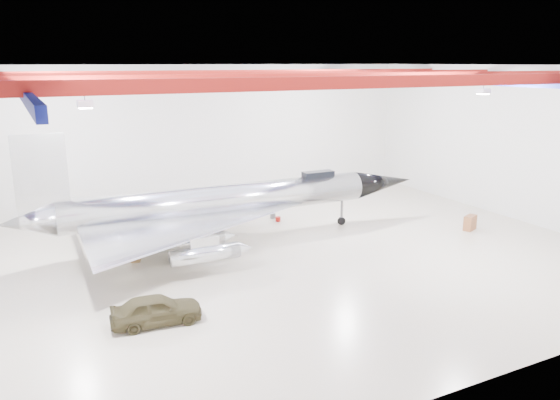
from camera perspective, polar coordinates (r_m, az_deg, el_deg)
floor at (r=32.12m, az=-1.65°, el=-6.16°), size 40.00×40.00×0.00m
wall_back at (r=44.53m, az=-9.98°, el=6.67°), size 40.00×0.00×40.00m
wall_right at (r=42.98m, az=23.33°, el=5.46°), size 0.00×30.00×30.00m
ceiling at (r=30.11m, az=-1.80°, el=13.87°), size 40.00×40.00×0.00m
ceiling_structure at (r=30.12m, az=-1.79°, el=12.58°), size 39.50×29.50×1.08m
jet_aircraft at (r=34.51m, az=-6.08°, el=-0.51°), size 27.46×16.00×7.49m
jeep at (r=24.93m, az=-12.80°, el=-11.10°), size 4.08×1.97×1.34m
desk at (r=39.57m, az=19.24°, el=-2.26°), size 1.22×0.94×1.00m
crate_ply at (r=32.65m, az=-14.83°, el=-5.97°), size 0.61×0.56×0.35m
toolbox_red at (r=37.54m, az=-8.24°, el=-3.02°), size 0.53×0.48×0.31m
engine_drum at (r=33.16m, az=-5.14°, el=-5.13°), size 0.54×0.54×0.45m
crate_small at (r=36.21m, az=-13.99°, el=-3.97°), size 0.49×0.44×0.28m
tool_chest at (r=39.41m, az=-0.21°, el=-2.01°), size 0.46×0.46×0.34m
oil_barrel at (r=35.12m, az=-8.06°, el=-4.18°), size 0.57×0.48×0.36m
spares_box at (r=40.16m, az=-0.76°, el=-1.67°), size 0.51×0.51×0.38m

